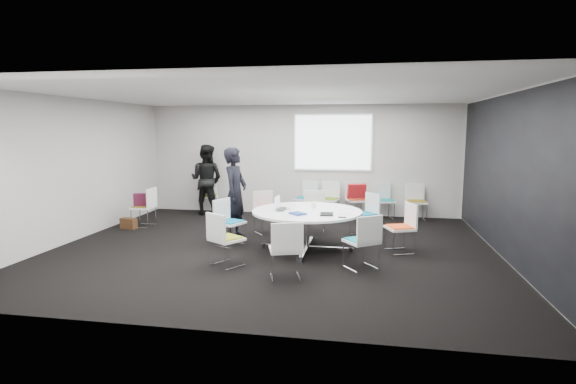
% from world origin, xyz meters
% --- Properties ---
extents(room_shell, '(8.08, 7.08, 2.88)m').
position_xyz_m(room_shell, '(0.09, 0.00, 1.40)').
color(room_shell, black).
rests_on(room_shell, ground).
extents(conference_table, '(1.98, 1.98, 0.73)m').
position_xyz_m(conference_table, '(0.62, -0.01, 0.51)').
color(conference_table, silver).
rests_on(conference_table, ground).
extents(projection_screen, '(1.90, 0.03, 1.35)m').
position_xyz_m(projection_screen, '(0.80, 3.46, 1.85)').
color(projection_screen, white).
rests_on(projection_screen, room_shell).
extents(chair_ring_a, '(0.58, 0.59, 0.88)m').
position_xyz_m(chair_ring_a, '(2.28, 0.11, 0.28)').
color(chair_ring_a, silver).
rests_on(chair_ring_a, ground).
extents(chair_ring_b, '(0.64, 0.64, 0.88)m').
position_xyz_m(chair_ring_b, '(1.65, 1.24, 0.28)').
color(chair_ring_b, silver).
rests_on(chair_ring_b, ground).
extents(chair_ring_c, '(0.52, 0.51, 0.88)m').
position_xyz_m(chair_ring_c, '(0.60, 1.42, 0.28)').
color(chair_ring_c, silver).
rests_on(chair_ring_c, ground).
extents(chair_ring_d, '(0.64, 0.64, 0.88)m').
position_xyz_m(chair_ring_d, '(-0.39, 1.15, 0.28)').
color(chair_ring_d, silver).
rests_on(chair_ring_d, ground).
extents(chair_ring_e, '(0.59, 0.60, 0.88)m').
position_xyz_m(chair_ring_e, '(-0.85, 0.03, 0.28)').
color(chair_ring_e, silver).
rests_on(chair_ring_e, ground).
extents(chair_ring_f, '(0.63, 0.63, 0.88)m').
position_xyz_m(chair_ring_f, '(-0.52, -1.22, 0.28)').
color(chair_ring_f, silver).
rests_on(chair_ring_f, ground).
extents(chair_ring_g, '(0.57, 0.57, 0.88)m').
position_xyz_m(chair_ring_g, '(0.53, -1.66, 0.28)').
color(chair_ring_g, silver).
rests_on(chair_ring_g, ground).
extents(chair_ring_h, '(0.64, 0.63, 0.88)m').
position_xyz_m(chair_ring_h, '(1.62, -0.98, 0.28)').
color(chair_ring_h, silver).
rests_on(chair_ring_h, ground).
extents(chair_back_a, '(0.60, 0.60, 0.88)m').
position_xyz_m(chair_back_a, '(0.17, 3.16, 0.28)').
color(chair_back_a, silver).
rests_on(chair_back_a, ground).
extents(chair_back_b, '(0.52, 0.51, 0.88)m').
position_xyz_m(chair_back_b, '(0.75, 3.12, 0.28)').
color(chair_back_b, silver).
rests_on(chair_back_b, ground).
extents(chair_back_c, '(0.60, 0.59, 0.88)m').
position_xyz_m(chair_back_c, '(1.43, 3.16, 0.28)').
color(chair_back_c, silver).
rests_on(chair_back_c, ground).
extents(chair_back_d, '(0.57, 0.56, 0.88)m').
position_xyz_m(chair_back_d, '(2.09, 3.17, 0.28)').
color(chair_back_d, silver).
rests_on(chair_back_d, ground).
extents(chair_back_e, '(0.51, 0.50, 0.88)m').
position_xyz_m(chair_back_e, '(2.86, 3.12, 0.28)').
color(chair_back_e, silver).
rests_on(chair_back_e, ground).
extents(chair_spare_left, '(0.45, 0.46, 0.88)m').
position_xyz_m(chair_spare_left, '(-3.25, 1.30, 0.28)').
color(chair_spare_left, silver).
rests_on(chair_spare_left, ground).
extents(chair_person_back, '(0.59, 0.58, 0.88)m').
position_xyz_m(chair_person_back, '(-2.40, 3.15, 0.28)').
color(chair_person_back, silver).
rests_on(chair_person_back, ground).
extents(person_main, '(0.51, 0.71, 1.83)m').
position_xyz_m(person_main, '(-0.91, 0.63, 0.91)').
color(person_main, black).
rests_on(person_main, ground).
extents(person_back, '(0.95, 0.78, 1.80)m').
position_xyz_m(person_back, '(-2.39, 2.99, 0.90)').
color(person_back, black).
rests_on(person_back, ground).
extents(laptop, '(0.27, 0.38, 0.03)m').
position_xyz_m(laptop, '(0.20, -0.05, 0.74)').
color(laptop, '#333338').
rests_on(laptop, conference_table).
extents(laptop_lid, '(0.03, 0.30, 0.22)m').
position_xyz_m(laptop_lid, '(0.07, 0.01, 0.86)').
color(laptop_lid, silver).
rests_on(laptop_lid, conference_table).
extents(notebook_black, '(0.24, 0.31, 0.02)m').
position_xyz_m(notebook_black, '(1.01, -0.35, 0.74)').
color(notebook_black, black).
rests_on(notebook_black, conference_table).
extents(tablet_folio, '(0.33, 0.32, 0.03)m').
position_xyz_m(tablet_folio, '(0.51, -0.39, 0.74)').
color(tablet_folio, navy).
rests_on(tablet_folio, conference_table).
extents(papers_right, '(0.36, 0.36, 0.00)m').
position_xyz_m(papers_right, '(1.20, 0.30, 0.73)').
color(papers_right, white).
rests_on(papers_right, conference_table).
extents(papers_front, '(0.31, 0.23, 0.00)m').
position_xyz_m(papers_front, '(1.32, -0.19, 0.73)').
color(papers_front, silver).
rests_on(papers_front, conference_table).
extents(cup, '(0.08, 0.08, 0.09)m').
position_xyz_m(cup, '(0.70, 0.28, 0.78)').
color(cup, white).
rests_on(cup, conference_table).
extents(phone, '(0.14, 0.07, 0.01)m').
position_xyz_m(phone, '(1.29, -0.55, 0.73)').
color(phone, black).
rests_on(phone, conference_table).
extents(maroon_bag, '(0.42, 0.28, 0.28)m').
position_xyz_m(maroon_bag, '(-3.27, 1.30, 0.62)').
color(maroon_bag, '#491328').
rests_on(maroon_bag, chair_spare_left).
extents(brown_bag, '(0.38, 0.22, 0.24)m').
position_xyz_m(brown_bag, '(-3.49, 1.02, 0.12)').
color(brown_bag, '#422715').
rests_on(brown_bag, ground).
extents(red_jacket, '(0.47, 0.28, 0.36)m').
position_xyz_m(red_jacket, '(1.44, 2.94, 0.70)').
color(red_jacket, '#A81419').
rests_on(red_jacket, chair_back_c).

